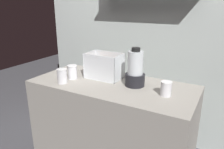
% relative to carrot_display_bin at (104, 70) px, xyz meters
% --- Properties ---
extents(counter, '(1.40, 0.64, 0.90)m').
position_rel_carrot_display_bin_xyz_m(counter, '(0.14, -0.10, -0.52)').
color(counter, '#9E998E').
rests_on(counter, ground_plane).
extents(back_wall_unit, '(2.60, 0.24, 2.50)m').
position_rel_carrot_display_bin_xyz_m(back_wall_unit, '(0.14, 0.67, 0.29)').
color(back_wall_unit, silver).
rests_on(back_wall_unit, ground_plane).
extents(carrot_display_bin, '(0.32, 0.20, 0.23)m').
position_rel_carrot_display_bin_xyz_m(carrot_display_bin, '(0.00, 0.00, 0.00)').
color(carrot_display_bin, white).
rests_on(carrot_display_bin, counter).
extents(blender_pitcher, '(0.16, 0.16, 0.32)m').
position_rel_carrot_display_bin_xyz_m(blender_pitcher, '(0.32, -0.05, 0.06)').
color(blender_pitcher, black).
rests_on(blender_pitcher, counter).
extents(juice_cup_pomegranate_far_left, '(0.09, 0.09, 0.12)m').
position_rel_carrot_display_bin_xyz_m(juice_cup_pomegranate_far_left, '(-0.24, -0.29, -0.02)').
color(juice_cup_pomegranate_far_left, white).
rests_on(juice_cup_pomegranate_far_left, counter).
extents(juice_cup_orange_left, '(0.09, 0.09, 0.12)m').
position_rel_carrot_display_bin_xyz_m(juice_cup_orange_left, '(-0.23, -0.16, -0.02)').
color(juice_cup_orange_left, white).
rests_on(juice_cup_orange_left, counter).
extents(juice_cup_beet_middle, '(0.08, 0.08, 0.11)m').
position_rel_carrot_display_bin_xyz_m(juice_cup_beet_middle, '(0.61, -0.13, -0.02)').
color(juice_cup_beet_middle, white).
rests_on(juice_cup_beet_middle, counter).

